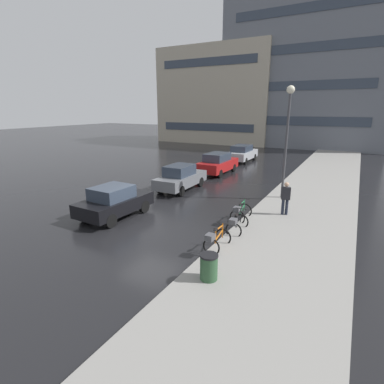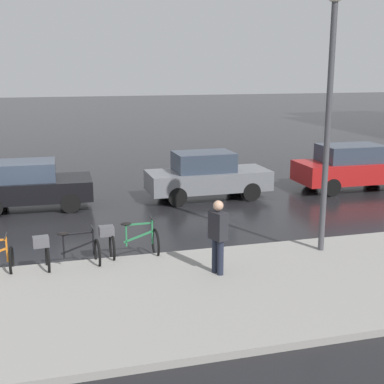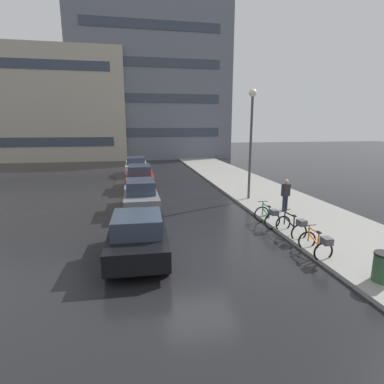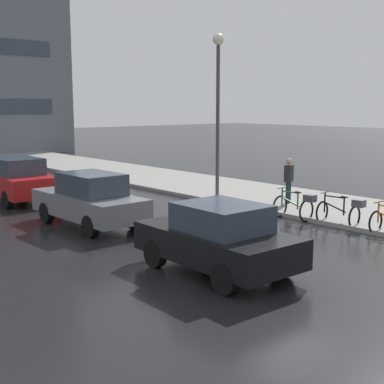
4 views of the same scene
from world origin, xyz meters
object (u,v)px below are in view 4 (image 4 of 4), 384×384
(car_grey, at_px, (90,200))
(car_red, at_px, (15,179))
(bicycle_second, at_px, (343,211))
(streetlamp, at_px, (218,88))
(bicycle_third, at_px, (297,205))
(car_black, at_px, (218,238))
(pedestrian, at_px, (289,179))

(car_grey, relative_size, car_red, 0.97)
(car_grey, bearing_deg, car_red, 89.36)
(bicycle_second, distance_m, streetlamp, 7.18)
(car_grey, distance_m, streetlamp, 7.27)
(streetlamp, bearing_deg, bicycle_third, -100.85)
(bicycle_second, distance_m, car_red, 12.24)
(car_red, relative_size, streetlamp, 0.70)
(car_black, relative_size, pedestrian, 2.16)
(streetlamp, bearing_deg, car_grey, -171.12)
(car_black, height_order, pedestrian, pedestrian)
(car_red, bearing_deg, bicycle_third, -60.19)
(bicycle_third, height_order, pedestrian, pedestrian)
(bicycle_second, height_order, streetlamp, streetlamp)
(bicycle_second, relative_size, streetlamp, 0.23)
(car_grey, distance_m, car_red, 5.73)
(bicycle_third, xyz_separation_m, car_red, (-5.36, 9.35, 0.36))
(bicycle_second, height_order, car_red, car_red)
(bicycle_second, xyz_separation_m, car_black, (-6.02, -0.80, 0.29))
(bicycle_second, relative_size, pedestrian, 0.82)
(car_black, distance_m, car_grey, 5.89)
(car_black, height_order, car_red, car_red)
(bicycle_third, distance_m, car_black, 6.09)
(bicycle_second, bearing_deg, streetlamp, 85.15)
(bicycle_third, height_order, car_red, car_red)
(car_black, bearing_deg, pedestrian, 28.39)
(car_grey, xyz_separation_m, pedestrian, (7.09, -1.93, 0.19))
(car_red, bearing_deg, streetlamp, -37.23)
(bicycle_third, xyz_separation_m, pedestrian, (1.67, 1.69, 0.51))
(car_black, xyz_separation_m, car_red, (0.29, 11.61, 0.07))
(car_red, height_order, streetlamp, streetlamp)
(bicycle_third, height_order, streetlamp, streetlamp)
(car_black, bearing_deg, car_red, 88.56)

